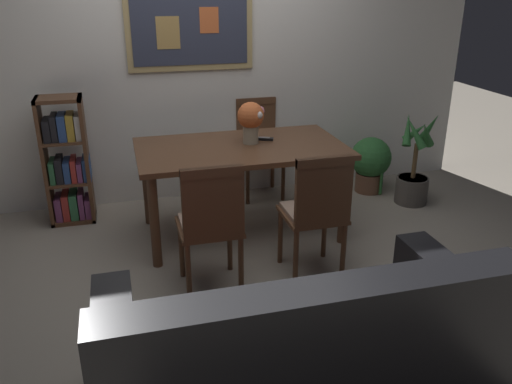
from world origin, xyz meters
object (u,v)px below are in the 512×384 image
Objects in this scene: dining_chair_far_right at (258,139)px; bookshelf at (68,165)px; dining_chair_near_right at (317,206)px; potted_ivy at (371,162)px; tv_remote at (264,139)px; dining_table at (241,157)px; dining_chair_near_left at (211,218)px; leather_couch at (298,357)px; flower_vase at (251,119)px; potted_palm at (414,173)px.

bookshelf is (-1.70, -0.19, -0.04)m from dining_chair_far_right.
dining_chair_far_right is 1.61m from dining_chair_near_right.
dining_chair_near_right reaches higher than potted_ivy.
dining_chair_far_right is at bearing 6.39° from bookshelf.
dining_chair_far_right reaches higher than tv_remote.
dining_chair_near_left is at bearing -115.74° from dining_table.
dining_table is 2.86× the size of potted_ivy.
tv_remote is (-0.15, -0.69, 0.21)m from dining_chair_far_right.
dining_chair_near_right is 1.26m from leather_couch.
dining_chair_near_left is at bearing -56.54° from bookshelf.
bookshelf reaches higher than leather_couch.
potted_ivy is 1.72× the size of flower_vase.
bookshelf is at bearing 139.41° from dining_chair_near_right.
dining_chair_far_right is at bearing 65.01° from dining_chair_near_left.
flower_vase is at bearing 30.57° from dining_table.
flower_vase is (-0.26, -0.74, 0.40)m from dining_chair_far_right.
bookshelf reaches higher than dining_table.
dining_chair_near_left is at bearing -179.52° from dining_chair_near_right.
dining_chair_near_right is 0.72m from dining_chair_near_left.
potted_palm reaches higher than dining_table.
dining_chair_far_right is 2.80× the size of flower_vase.
flower_vase is (-1.57, -0.13, 0.64)m from potted_palm.
dining_table is 1.56m from potted_ivy.
dining_table is 1.48m from bookshelf.
leather_couch reaches higher than potted_ivy.
dining_chair_near_right is 1.76m from potted_ivy.
dining_chair_far_right is (0.36, 0.80, -0.11)m from dining_table.
potted_palm is at bearing 36.68° from dining_chair_near_right.
dining_chair_far_right reaches higher than leather_couch.
potted_ivy is at bearing 57.05° from leather_couch.
dining_chair_far_right and dining_chair_near_left have the same top height.
dining_table is 4.92× the size of flower_vase.
dining_chair_near_left is 0.85× the size of bookshelf.
dining_chair_far_right is at bearing 154.88° from potted_palm.
flower_vase reaches higher than dining_chair_near_left.
dining_chair_near_left is 1.16m from leather_couch.
leather_couch is 2.83m from potted_palm.
dining_chair_far_right is 1.00× the size of dining_chair_near_left.
bookshelf is (-1.34, 0.61, -0.15)m from dining_table.
dining_chair_far_right is 1.11m from potted_ivy.
tv_remote is at bearing -18.02° from bookshelf.
flower_vase is at bearing 104.60° from dining_chair_near_right.
dining_chair_near_right is (-0.04, -1.61, 0.00)m from dining_chair_far_right.
leather_couch is 2.11m from flower_vase.
potted_palm is (2.06, 1.01, -0.25)m from dining_chair_near_left.
dining_chair_far_right is at bearing 166.76° from potted_ivy.
flower_vase is (0.30, 1.99, 0.62)m from leather_couch.
dining_chair_near_right is at bearing -68.31° from dining_table.
dining_chair_near_right reaches higher than dining_table.
bookshelf is 1.91× the size of potted_ivy.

